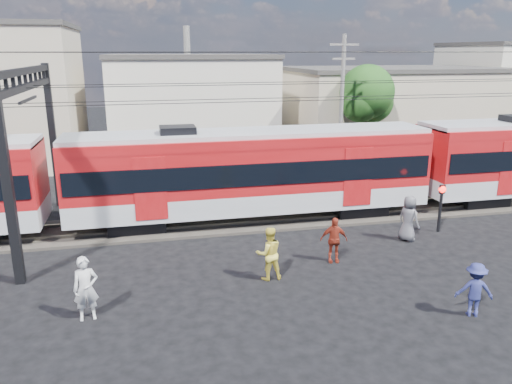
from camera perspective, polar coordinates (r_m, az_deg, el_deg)
The scene contains 17 objects.
ground at distance 16.26m, azimuth 9.33°, elevation -12.05°, with size 120.00×120.00×0.00m, color black.
track_bed at distance 23.23m, azimuth 2.01°, elevation -2.98°, with size 70.00×3.40×0.12m, color #2D2823.
rail_near at distance 22.50m, azimuth 2.49°, elevation -3.29°, with size 70.00×0.12×0.12m, color #59544C.
rail_far at distance 23.88m, azimuth 1.55°, elevation -2.14°, with size 70.00×0.12×0.12m, color #59544C.
commuter_train at distance 22.39m, azimuth 0.00°, elevation 2.55°, with size 50.30×3.08×4.17m.
catenary at distance 21.60m, azimuth -20.91°, elevation 8.40°, with size 70.00×9.30×7.52m.
building_midwest at distance 40.60m, azimuth -7.67°, elevation 10.20°, with size 12.24×12.24×7.30m.
building_mideast at distance 42.34m, azimuth 15.17°, elevation 9.34°, with size 16.32×10.20×6.30m.
building_east at distance 53.34m, azimuth 26.88°, elevation 10.53°, with size 10.20×10.20×8.30m.
utility_pole_mid at distance 30.70m, azimuth 9.74°, elevation 9.98°, with size 1.80×0.24×8.50m.
tree_near at distance 34.79m, azimuth 12.75°, elevation 10.70°, with size 3.82×3.64×6.72m.
pedestrian_a at distance 15.39m, azimuth -18.88°, elevation -10.40°, with size 0.70×0.46×1.93m, color silver.
pedestrian_b at distance 17.03m, azimuth 1.48°, elevation -7.03°, with size 0.91×0.71×1.86m, color #DFCC45.
pedestrian_c at distance 16.16m, azimuth 23.72°, elevation -10.18°, with size 1.07×0.61×1.65m, color navy.
pedestrian_d at distance 18.62m, azimuth 8.87°, elevation -5.42°, with size 1.01×0.42×1.72m, color maroon.
pedestrian_e at distance 21.33m, azimuth 17.05°, elevation -2.90°, with size 0.93×0.61×1.90m, color #55545A.
crossing_signal at distance 22.64m, azimuth 20.41°, elevation -0.81°, with size 0.30×0.30×2.09m.
Camera 1 is at (-5.64, -13.25, 7.55)m, focal length 35.00 mm.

